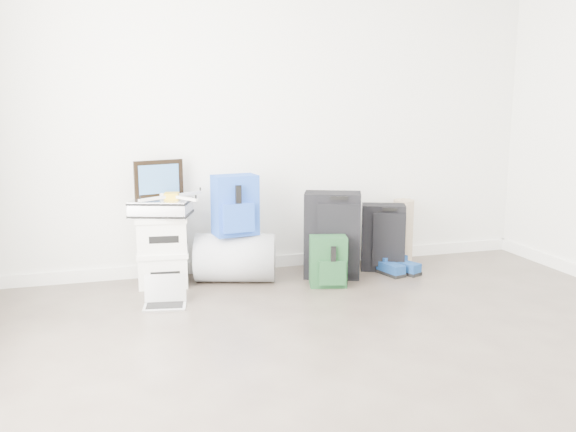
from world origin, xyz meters
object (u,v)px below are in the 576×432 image
object	(u,v)px
carry_on	(383,237)
large_suitcase	(333,235)
boxes_stack	(163,250)
duffel_bag	(235,258)
briefcase	(161,208)
laptop	(165,298)

from	to	relation	value
carry_on	large_suitcase	bearing A→B (deg)	-149.00
boxes_stack	duffel_bag	size ratio (longest dim) A/B	0.88
briefcase	laptop	world-z (taller)	briefcase
briefcase	duffel_bag	bearing A→B (deg)	13.05
duffel_bag	laptop	xyz separation A→B (m)	(-0.59, -0.44, -0.14)
boxes_stack	large_suitcase	distance (m)	1.34
large_suitcase	carry_on	size ratio (longest dim) A/B	1.24
boxes_stack	briefcase	bearing A→B (deg)	6.33
briefcase	large_suitcase	size ratio (longest dim) A/B	0.62
duffel_bag	carry_on	distance (m)	1.26
duffel_bag	laptop	size ratio (longest dim) A/B	1.94
boxes_stack	large_suitcase	size ratio (longest dim) A/B	0.79
large_suitcase	carry_on	xyz separation A→B (m)	(0.48, 0.07, -0.07)
duffel_bag	carry_on	xyz separation A→B (m)	(1.26, -0.02, 0.09)
boxes_stack	carry_on	xyz separation A→B (m)	(1.82, -0.08, 0.00)
briefcase	duffel_bag	size ratio (longest dim) A/B	0.70
briefcase	carry_on	world-z (taller)	briefcase
large_suitcase	carry_on	distance (m)	0.49
boxes_stack	laptop	world-z (taller)	boxes_stack
briefcase	carry_on	distance (m)	1.85
boxes_stack	duffel_bag	distance (m)	0.56
boxes_stack	briefcase	xyz separation A→B (m)	(0.00, 0.00, 0.33)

